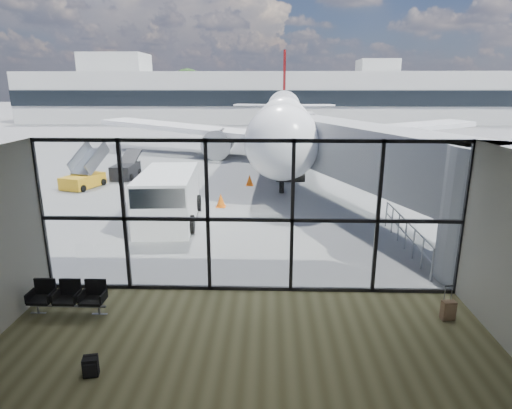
# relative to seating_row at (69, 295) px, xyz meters

# --- Properties ---
(ground) EXTENTS (220.00, 220.00, 0.00)m
(ground) POSITION_rel_seating_row_xyz_m (4.77, 41.42, -0.50)
(ground) COLOR slate
(ground) RESTS_ON ground
(lounge_shell) EXTENTS (12.02, 8.01, 4.51)m
(lounge_shell) POSITION_rel_seating_row_xyz_m (4.77, -3.38, 2.15)
(lounge_shell) COLOR brown
(lounge_shell) RESTS_ON ground
(glass_curtain_wall) EXTENTS (12.10, 0.12, 4.50)m
(glass_curtain_wall) POSITION_rel_seating_row_xyz_m (4.77, 1.42, 1.75)
(glass_curtain_wall) COLOR white
(glass_curtain_wall) RESTS_ON ground
(jet_bridge) EXTENTS (8.00, 16.50, 4.33)m
(jet_bridge) POSITION_rel_seating_row_xyz_m (9.67, 8.49, 2.26)
(jet_bridge) COLOR #929497
(jet_bridge) RESTS_ON ground
(apron_railing) EXTENTS (0.06, 5.46, 1.11)m
(apron_railing) POSITION_rel_seating_row_xyz_m (10.37, 4.92, 0.22)
(apron_railing) COLOR gray
(apron_railing) RESTS_ON ground
(far_terminal) EXTENTS (80.00, 12.20, 11.00)m
(far_terminal) POSITION_rel_seating_row_xyz_m (4.19, 63.39, 3.71)
(far_terminal) COLOR #ADAEA9
(far_terminal) RESTS_ON ground
(tree_0) EXTENTS (4.95, 4.95, 7.12)m
(tree_0) POSITION_rel_seating_row_xyz_m (-40.23, 73.42, 4.13)
(tree_0) COLOR #382619
(tree_0) RESTS_ON ground
(tree_1) EXTENTS (5.61, 5.61, 8.07)m
(tree_1) POSITION_rel_seating_row_xyz_m (-34.23, 73.42, 4.76)
(tree_1) COLOR #382619
(tree_1) RESTS_ON ground
(tree_2) EXTENTS (6.27, 6.27, 9.03)m
(tree_2) POSITION_rel_seating_row_xyz_m (-28.23, 73.42, 5.38)
(tree_2) COLOR #382619
(tree_2) RESTS_ON ground
(tree_3) EXTENTS (4.95, 4.95, 7.12)m
(tree_3) POSITION_rel_seating_row_xyz_m (-22.23, 73.42, 4.13)
(tree_3) COLOR #382619
(tree_3) RESTS_ON ground
(tree_4) EXTENTS (5.61, 5.61, 8.07)m
(tree_4) POSITION_rel_seating_row_xyz_m (-16.23, 73.42, 4.76)
(tree_4) COLOR #382619
(tree_4) RESTS_ON ground
(tree_5) EXTENTS (6.27, 6.27, 9.03)m
(tree_5) POSITION_rel_seating_row_xyz_m (-10.23, 73.42, 5.38)
(tree_5) COLOR #382619
(tree_5) RESTS_ON ground
(seating_row) EXTENTS (2.03, 0.56, 0.90)m
(seating_row) POSITION_rel_seating_row_xyz_m (0.00, 0.00, 0.00)
(seating_row) COLOR gray
(seating_row) RESTS_ON ground
(backpack) EXTENTS (0.34, 0.33, 0.46)m
(backpack) POSITION_rel_seating_row_xyz_m (1.62, -2.60, -0.27)
(backpack) COLOR black
(backpack) RESTS_ON ground
(suitcase) EXTENTS (0.36, 0.29, 0.92)m
(suitcase) POSITION_rel_seating_row_xyz_m (9.97, -0.10, -0.22)
(suitcase) COLOR brown
(suitcase) RESTS_ON ground
(airliner) EXTENTS (33.55, 38.84, 10.00)m
(airliner) POSITION_rel_seating_row_xyz_m (6.54, 28.34, 2.55)
(airliner) COLOR white
(airliner) RESTS_ON ground
(service_van) EXTENTS (2.83, 5.30, 2.24)m
(service_van) POSITION_rel_seating_row_xyz_m (0.88, 7.83, 0.65)
(service_van) COLOR white
(service_van) RESTS_ON ground
(belt_loader) EXTENTS (1.44, 3.53, 1.62)m
(belt_loader) POSITION_rel_seating_row_xyz_m (-4.11, 17.27, 0.05)
(belt_loader) COLOR black
(belt_loader) RESTS_ON ground
(mobile_stairs) EXTENTS (2.19, 3.25, 2.10)m
(mobile_stairs) POSITION_rel_seating_row_xyz_m (-5.76, 14.49, 0.01)
(mobile_stairs) COLOR gold
(mobile_stairs) RESTS_ON ground
(traffic_cone_b) EXTENTS (0.48, 0.48, 0.69)m
(traffic_cone_b) POSITION_rel_seating_row_xyz_m (2.90, 10.46, -0.17)
(traffic_cone_b) COLOR orange
(traffic_cone_b) RESTS_ON ground
(traffic_cone_c) EXTENTS (0.46, 0.46, 0.66)m
(traffic_cone_c) POSITION_rel_seating_row_xyz_m (4.12, 15.30, -0.18)
(traffic_cone_c) COLOR #FF660D
(traffic_cone_c) RESTS_ON ground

